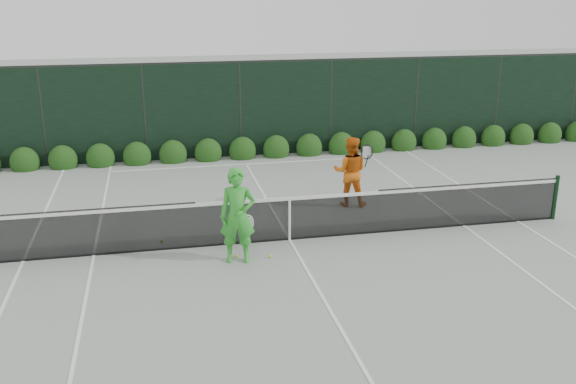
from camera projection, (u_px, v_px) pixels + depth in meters
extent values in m
plane|color=gray|center=(290.00, 240.00, 13.97)|extent=(80.00, 80.00, 0.00)
cylinder|color=black|center=(555.00, 197.00, 15.08)|extent=(0.10, 0.10, 1.07)
cube|color=black|center=(87.00, 233.00, 12.98)|extent=(4.40, 0.01, 1.02)
cube|color=black|center=(290.00, 219.00, 13.82)|extent=(4.00, 0.01, 0.96)
cube|color=black|center=(469.00, 205.00, 14.65)|extent=(4.40, 0.01, 1.02)
cube|color=white|center=(290.00, 199.00, 13.68)|extent=(12.80, 0.03, 0.07)
cube|color=black|center=(290.00, 239.00, 13.96)|extent=(12.80, 0.02, 0.04)
cube|color=white|center=(290.00, 220.00, 13.83)|extent=(0.05, 0.03, 0.91)
imported|color=green|center=(238.00, 216.00, 12.60)|extent=(0.77, 0.57, 1.92)
torus|color=beige|center=(247.00, 224.00, 12.80)|extent=(0.30, 0.12, 0.30)
cylinder|color=black|center=(247.00, 235.00, 12.88)|extent=(0.10, 0.03, 0.30)
imported|color=orange|center=(350.00, 171.00, 15.94)|extent=(1.03, 0.91, 1.76)
torus|color=black|center=(367.00, 152.00, 15.67)|extent=(0.30, 0.07, 0.30)
cylinder|color=black|center=(367.00, 161.00, 15.74)|extent=(0.10, 0.03, 0.30)
cube|color=white|center=(23.00, 261.00, 12.87)|extent=(0.06, 23.77, 0.01)
cube|color=white|center=(517.00, 221.00, 15.06)|extent=(0.06, 23.77, 0.01)
cube|color=white|center=(94.00, 255.00, 13.14)|extent=(0.06, 23.77, 0.01)
cube|color=white|center=(464.00, 226.00, 14.78)|extent=(0.06, 23.77, 0.01)
cube|color=white|center=(225.00, 128.00, 25.03)|extent=(11.03, 0.06, 0.01)
cube|color=white|center=(246.00, 164.00, 19.92)|extent=(8.23, 0.06, 0.01)
cube|color=white|center=(290.00, 240.00, 13.96)|extent=(0.06, 12.80, 0.01)
cube|color=black|center=(240.00, 110.00, 20.49)|extent=(32.00, 0.06, 3.00)
cube|color=#262826|center=(239.00, 62.00, 20.03)|extent=(32.00, 0.06, 0.06)
cylinder|color=#262826|center=(43.00, 118.00, 19.30)|extent=(0.08, 0.08, 3.00)
cylinder|color=#262826|center=(144.00, 114.00, 19.90)|extent=(0.08, 0.08, 3.00)
cylinder|color=#262826|center=(240.00, 110.00, 20.49)|extent=(0.08, 0.08, 3.00)
cylinder|color=#262826|center=(330.00, 107.00, 21.09)|extent=(0.08, 0.08, 3.00)
cylinder|color=#262826|center=(416.00, 103.00, 21.69)|extent=(0.08, 0.08, 3.00)
cylinder|color=#262826|center=(497.00, 100.00, 22.28)|extent=(0.08, 0.08, 3.00)
cylinder|color=#262826|center=(573.00, 97.00, 22.88)|extent=(0.08, 0.08, 3.00)
ellipsoid|color=#17360E|center=(25.00, 162.00, 19.24)|extent=(0.86, 0.65, 0.94)
ellipsoid|color=#17360E|center=(63.00, 160.00, 19.46)|extent=(0.86, 0.65, 0.94)
ellipsoid|color=#17360E|center=(101.00, 158.00, 19.68)|extent=(0.86, 0.65, 0.94)
ellipsoid|color=#17360E|center=(137.00, 157.00, 19.90)|extent=(0.86, 0.65, 0.94)
ellipsoid|color=#17360E|center=(173.00, 155.00, 20.12)|extent=(0.86, 0.65, 0.94)
ellipsoid|color=#17360E|center=(208.00, 153.00, 20.33)|extent=(0.86, 0.65, 0.94)
ellipsoid|color=#17360E|center=(243.00, 151.00, 20.55)|extent=(0.86, 0.65, 0.94)
ellipsoid|color=#17360E|center=(276.00, 149.00, 20.77)|extent=(0.86, 0.65, 0.94)
ellipsoid|color=#17360E|center=(309.00, 148.00, 20.99)|extent=(0.86, 0.65, 0.94)
ellipsoid|color=#17360E|center=(341.00, 146.00, 21.21)|extent=(0.86, 0.65, 0.94)
ellipsoid|color=#17360E|center=(373.00, 144.00, 21.43)|extent=(0.86, 0.65, 0.94)
ellipsoid|color=#17360E|center=(404.00, 143.00, 21.65)|extent=(0.86, 0.65, 0.94)
ellipsoid|color=#17360E|center=(434.00, 141.00, 21.87)|extent=(0.86, 0.65, 0.94)
ellipsoid|color=#17360E|center=(464.00, 140.00, 22.09)|extent=(0.86, 0.65, 0.94)
ellipsoid|color=#17360E|center=(493.00, 138.00, 22.30)|extent=(0.86, 0.65, 0.94)
ellipsoid|color=#17360E|center=(522.00, 137.00, 22.52)|extent=(0.86, 0.65, 0.94)
ellipsoid|color=#17360E|center=(550.00, 135.00, 22.74)|extent=(0.86, 0.65, 0.94)
sphere|color=#D5E833|center=(271.00, 256.00, 13.03)|extent=(0.07, 0.07, 0.07)
sphere|color=#D5E833|center=(237.00, 256.00, 13.05)|extent=(0.07, 0.07, 0.07)
sphere|color=#D5E833|center=(162.00, 241.00, 13.83)|extent=(0.07, 0.07, 0.07)
sphere|color=#D5E833|center=(251.00, 223.00, 14.85)|extent=(0.07, 0.07, 0.07)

